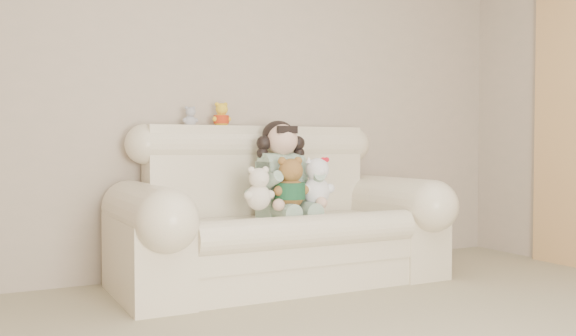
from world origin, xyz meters
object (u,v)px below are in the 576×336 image
Objects in this scene: white_cat at (316,177)px; sofa at (281,204)px; seated_child at (282,168)px; brown_teddy at (290,178)px; cream_teddy at (258,184)px.

sofa is at bearing 138.76° from white_cat.
brown_teddy is at bearing -112.29° from seated_child.
seated_child reaches higher than brown_teddy.
cream_teddy is (-0.23, -0.02, -0.03)m from brown_teddy.
brown_teddy is 1.21× the size of cream_teddy.
sofa is 0.30m from cream_teddy.
brown_teddy is 0.21m from white_cat.
brown_teddy is at bearing -89.60° from sofa.
white_cat is (0.21, -0.10, 0.17)m from sofa.
sofa is 6.73× the size of cream_teddy.
white_cat is at bearing -24.61° from sofa.
cream_teddy is at bearing -151.60° from brown_teddy.
seated_child reaches higher than sofa.
white_cat is 1.22× the size of cream_teddy.
brown_teddy is (-0.05, -0.21, -0.06)m from seated_child.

